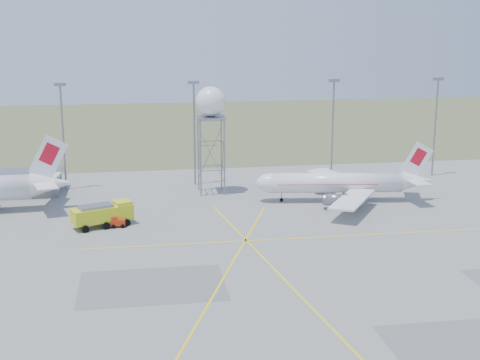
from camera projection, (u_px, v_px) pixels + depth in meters
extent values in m
plane|color=gray|center=(345.00, 328.00, 71.21)|extent=(400.00, 400.00, 0.00)
cube|color=#506236|center=(206.00, 126.00, 205.61)|extent=(400.00, 120.00, 0.03)
cube|color=slate|center=(10.00, 185.00, 125.40)|extent=(18.00, 9.00, 3.60)
cube|color=gray|center=(10.00, 175.00, 124.95)|extent=(19.00, 10.00, 0.30)
cylinder|color=gray|center=(63.00, 138.00, 126.91)|extent=(0.36, 0.36, 20.00)
cube|color=gray|center=(60.00, 84.00, 124.51)|extent=(2.20, 0.50, 0.60)
cylinder|color=gray|center=(194.00, 135.00, 130.70)|extent=(0.36, 0.36, 20.00)
cube|color=gray|center=(194.00, 83.00, 128.30)|extent=(2.20, 0.50, 0.60)
cylinder|color=gray|center=(332.00, 131.00, 134.95)|extent=(0.36, 0.36, 20.00)
cube|color=gray|center=(334.00, 80.00, 132.55)|extent=(2.20, 0.50, 0.60)
cylinder|color=gray|center=(435.00, 128.00, 138.29)|extent=(0.36, 0.36, 20.00)
cube|color=gray|center=(438.00, 79.00, 135.89)|extent=(2.20, 0.50, 0.60)
cylinder|color=white|center=(336.00, 183.00, 120.12)|extent=(23.65, 6.56, 3.60)
ellipsoid|color=white|center=(272.00, 183.00, 119.80)|extent=(6.17, 4.30, 3.60)
cube|color=black|center=(266.00, 180.00, 119.64)|extent=(1.60, 2.14, 0.88)
cone|color=white|center=(416.00, 181.00, 120.45)|extent=(5.81, 4.26, 3.60)
cube|color=white|center=(417.00, 160.00, 119.57)|extent=(5.75, 1.00, 6.77)
cube|color=red|center=(418.00, 157.00, 119.42)|extent=(3.11, 0.70, 3.47)
cube|color=white|center=(409.00, 175.00, 123.13)|extent=(3.49, 5.27, 0.16)
cube|color=white|center=(418.00, 182.00, 117.54)|extent=(3.49, 5.27, 0.16)
cube|color=white|center=(336.00, 177.00, 128.23)|extent=(8.69, 15.01, 0.32)
cube|color=white|center=(352.00, 199.00, 112.51)|extent=(11.52, 14.39, 0.32)
cylinder|color=slate|center=(327.00, 185.00, 125.56)|extent=(4.01, 2.53, 2.07)
cylinder|color=slate|center=(336.00, 200.00, 115.43)|extent=(4.01, 2.53, 2.07)
cube|color=red|center=(327.00, 182.00, 120.05)|extent=(18.30, 5.91, 0.11)
cylinder|color=black|center=(281.00, 199.00, 120.55)|extent=(0.70, 0.70, 0.81)
cube|color=black|center=(346.00, 199.00, 120.88)|extent=(1.58, 5.47, 0.81)
cylinder|color=gray|center=(346.00, 197.00, 120.78)|extent=(0.24, 0.24, 1.62)
cone|color=white|center=(50.00, 184.00, 115.23)|extent=(6.71, 4.70, 4.30)
cube|color=white|center=(48.00, 158.00, 114.17)|extent=(6.90, 0.75, 8.09)
cube|color=red|center=(49.00, 154.00, 114.04)|extent=(3.72, 0.60, 4.15)
cube|color=white|center=(48.00, 176.00, 118.26)|extent=(3.81, 6.12, 0.19)
cube|color=white|center=(46.00, 186.00, 111.73)|extent=(3.81, 6.12, 0.19)
cylinder|color=gray|center=(201.00, 158.00, 122.69)|extent=(0.27, 0.27, 14.43)
cylinder|color=gray|center=(225.00, 157.00, 123.37)|extent=(0.27, 0.27, 14.43)
cylinder|color=gray|center=(221.00, 153.00, 127.63)|extent=(0.27, 0.27, 14.43)
cylinder|color=gray|center=(198.00, 153.00, 126.95)|extent=(0.27, 0.27, 14.43)
cube|color=gray|center=(211.00, 117.00, 123.46)|extent=(5.04, 5.04, 0.28)
sphere|color=white|center=(211.00, 102.00, 122.78)|extent=(5.55, 5.55, 5.55)
cube|color=yellow|center=(102.00, 214.00, 105.59)|extent=(9.98, 6.39, 2.32)
cube|color=yellow|center=(122.00, 205.00, 107.02)|extent=(3.43, 3.67, 1.47)
cube|color=black|center=(127.00, 204.00, 107.36)|extent=(1.10, 2.59, 1.05)
cube|color=gray|center=(95.00, 206.00, 104.75)|extent=(5.82, 4.27, 0.42)
cube|color=red|center=(118.00, 222.00, 105.71)|extent=(2.32, 1.49, 0.94)
cube|color=red|center=(114.00, 218.00, 105.45)|extent=(0.96, 1.27, 0.52)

